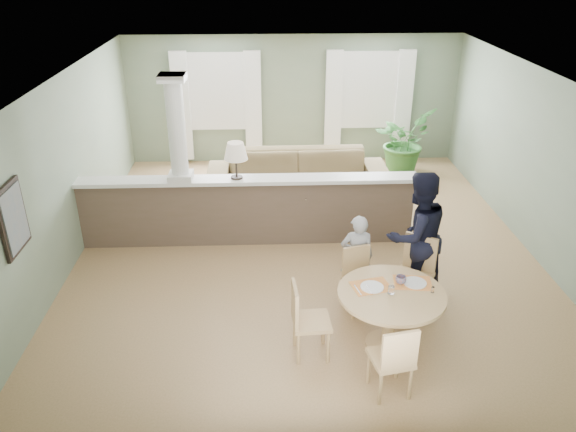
{
  "coord_description": "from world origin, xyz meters",
  "views": [
    {
      "loc": [
        -0.59,
        -7.8,
        4.34
      ],
      "look_at": [
        -0.31,
        -1.0,
        1.03
      ],
      "focal_mm": 35.0,
      "sensor_mm": 36.0,
      "label": 1
    }
  ],
  "objects_px": {
    "houseplant": "(403,141)",
    "chair_far_man": "(415,270)",
    "chair_far_boy": "(358,276)",
    "dining_table": "(391,303)",
    "child_person": "(357,257)",
    "sofa": "(298,180)",
    "chair_side": "(305,318)",
    "chair_near": "(394,358)",
    "man_person": "(416,236)"
  },
  "relations": [
    {
      "from": "houseplant",
      "to": "chair_far_boy",
      "type": "distance_m",
      "value": 5.16
    },
    {
      "from": "chair_far_boy",
      "to": "chair_far_man",
      "type": "bearing_deg",
      "value": -15.17
    },
    {
      "from": "chair_far_boy",
      "to": "child_person",
      "type": "height_order",
      "value": "child_person"
    },
    {
      "from": "chair_side",
      "to": "child_person",
      "type": "bearing_deg",
      "value": -36.49
    },
    {
      "from": "sofa",
      "to": "child_person",
      "type": "bearing_deg",
      "value": -79.19
    },
    {
      "from": "sofa",
      "to": "dining_table",
      "type": "height_order",
      "value": "sofa"
    },
    {
      "from": "child_person",
      "to": "dining_table",
      "type": "bearing_deg",
      "value": 104.57
    },
    {
      "from": "dining_table",
      "to": "chair_far_boy",
      "type": "distance_m",
      "value": 0.84
    },
    {
      "from": "dining_table",
      "to": "child_person",
      "type": "bearing_deg",
      "value": 102.47
    },
    {
      "from": "houseplant",
      "to": "chair_side",
      "type": "bearing_deg",
      "value": -112.73
    },
    {
      "from": "sofa",
      "to": "chair_far_man",
      "type": "bearing_deg",
      "value": -68.6
    },
    {
      "from": "chair_far_boy",
      "to": "chair_far_man",
      "type": "xyz_separation_m",
      "value": [
        0.74,
        -0.0,
        0.08
      ]
    },
    {
      "from": "chair_far_man",
      "to": "child_person",
      "type": "bearing_deg",
      "value": -168.1
    },
    {
      "from": "sofa",
      "to": "chair_far_boy",
      "type": "relative_size",
      "value": 3.81
    },
    {
      "from": "chair_far_boy",
      "to": "chair_far_man",
      "type": "distance_m",
      "value": 0.74
    },
    {
      "from": "chair_far_man",
      "to": "man_person",
      "type": "relative_size",
      "value": 0.56
    },
    {
      "from": "houseplant",
      "to": "dining_table",
      "type": "height_order",
      "value": "houseplant"
    },
    {
      "from": "chair_near",
      "to": "sofa",
      "type": "bearing_deg",
      "value": -93.06
    },
    {
      "from": "chair_far_boy",
      "to": "houseplant",
      "type": "bearing_deg",
      "value": 56.24
    },
    {
      "from": "chair_far_boy",
      "to": "man_person",
      "type": "bearing_deg",
      "value": 5.15
    },
    {
      "from": "dining_table",
      "to": "chair_side",
      "type": "distance_m",
      "value": 1.01
    },
    {
      "from": "chair_near",
      "to": "chair_far_boy",
      "type": "bearing_deg",
      "value": -97.26
    },
    {
      "from": "dining_table",
      "to": "man_person",
      "type": "distance_m",
      "value": 1.24
    },
    {
      "from": "chair_side",
      "to": "man_person",
      "type": "height_order",
      "value": "man_person"
    },
    {
      "from": "houseplant",
      "to": "man_person",
      "type": "xyz_separation_m",
      "value": [
        -0.89,
        -4.59,
        0.23
      ]
    },
    {
      "from": "man_person",
      "to": "child_person",
      "type": "bearing_deg",
      "value": -20.36
    },
    {
      "from": "houseplant",
      "to": "chair_near",
      "type": "bearing_deg",
      "value": -103.47
    },
    {
      "from": "chair_near",
      "to": "man_person",
      "type": "height_order",
      "value": "man_person"
    },
    {
      "from": "dining_table",
      "to": "child_person",
      "type": "height_order",
      "value": "child_person"
    },
    {
      "from": "chair_far_man",
      "to": "sofa",
      "type": "bearing_deg",
      "value": 145.22
    },
    {
      "from": "sofa",
      "to": "chair_far_man",
      "type": "xyz_separation_m",
      "value": [
        1.33,
        -3.28,
        0.07
      ]
    },
    {
      "from": "chair_far_man",
      "to": "chair_side",
      "type": "bearing_deg",
      "value": -115.38
    },
    {
      "from": "dining_table",
      "to": "chair_far_boy",
      "type": "xyz_separation_m",
      "value": [
        -0.25,
        0.79,
        -0.12
      ]
    },
    {
      "from": "houseplant",
      "to": "child_person",
      "type": "bearing_deg",
      "value": -109.83
    },
    {
      "from": "sofa",
      "to": "chair_far_boy",
      "type": "distance_m",
      "value": 3.33
    },
    {
      "from": "sofa",
      "to": "dining_table",
      "type": "relative_size",
      "value": 2.64
    },
    {
      "from": "chair_near",
      "to": "houseplant",
      "type": "bearing_deg",
      "value": -114.75
    },
    {
      "from": "houseplant",
      "to": "chair_far_man",
      "type": "relative_size",
      "value": 1.34
    },
    {
      "from": "dining_table",
      "to": "man_person",
      "type": "xyz_separation_m",
      "value": [
        0.53,
        1.07,
        0.3
      ]
    },
    {
      "from": "chair_far_man",
      "to": "chair_near",
      "type": "distance_m",
      "value": 1.74
    },
    {
      "from": "child_person",
      "to": "sofa",
      "type": "bearing_deg",
      "value": -76.44
    },
    {
      "from": "chair_side",
      "to": "chair_near",
      "type": "bearing_deg",
      "value": -133.03
    },
    {
      "from": "man_person",
      "to": "sofa",
      "type": "bearing_deg",
      "value": -86.26
    },
    {
      "from": "dining_table",
      "to": "chair_far_man",
      "type": "xyz_separation_m",
      "value": [
        0.49,
        0.78,
        -0.05
      ]
    },
    {
      "from": "sofa",
      "to": "chair_near",
      "type": "distance_m",
      "value": 4.96
    },
    {
      "from": "chair_far_man",
      "to": "man_person",
      "type": "xyz_separation_m",
      "value": [
        0.05,
        0.29,
        0.34
      ]
    },
    {
      "from": "man_person",
      "to": "chair_near",
      "type": "bearing_deg",
      "value": 49.71
    },
    {
      "from": "chair_far_boy",
      "to": "man_person",
      "type": "relative_size",
      "value": 0.48
    },
    {
      "from": "man_person",
      "to": "houseplant",
      "type": "bearing_deg",
      "value": -121.92
    },
    {
      "from": "houseplant",
      "to": "chair_near",
      "type": "distance_m",
      "value": 6.68
    }
  ]
}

